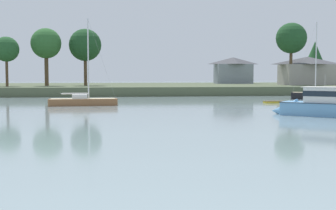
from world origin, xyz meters
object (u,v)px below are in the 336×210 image
Objects in this scene: sailboat_wood at (83,104)px; cruiser_skyblue at (320,109)px; dinghy_yellow at (274,102)px; sailboat_black at (320,98)px.

cruiser_skyblue is (23.66, -17.47, 0.40)m from sailboat_wood.
sailboat_wood is at bearing 143.56° from cruiser_skyblue.
sailboat_wood reaches higher than dinghy_yellow.
sailboat_black reaches higher than dinghy_yellow.
cruiser_skyblue is (-2.68, -19.09, 0.54)m from dinghy_yellow.
cruiser_skyblue is at bearing -116.39° from sailboat_black.
sailboat_wood is at bearing -176.47° from dinghy_yellow.
dinghy_yellow is 13.82m from sailboat_black.
sailboat_black is 1.13× the size of sailboat_wood.
dinghy_yellow is 0.26× the size of sailboat_wood.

